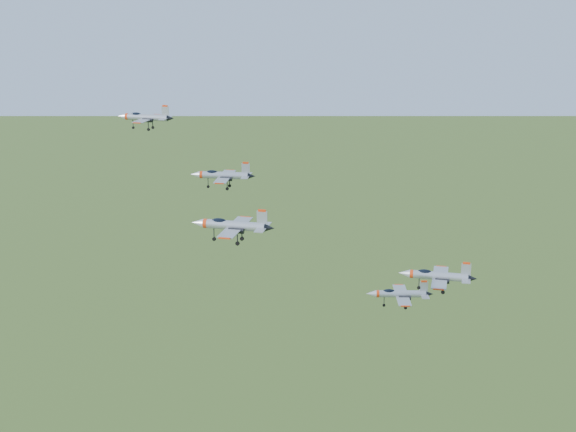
{
  "coord_description": "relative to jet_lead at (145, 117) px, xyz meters",
  "views": [
    {
      "loc": [
        7.88,
        -127.65,
        168.14
      ],
      "look_at": [
        -1.38,
        -4.32,
        130.96
      ],
      "focal_mm": 50.0,
      "sensor_mm": 36.0,
      "label": 1
    }
  ],
  "objects": [
    {
      "name": "jet_left_high",
      "position": [
        15.19,
        -10.81,
        -7.57
      ],
      "size": [
        10.94,
        9.03,
        2.93
      ],
      "rotation": [
        0.0,
        0.0,
        -0.05
      ],
      "color": "#9499A0"
    },
    {
      "name": "jet_left_low",
      "position": [
        45.06,
        -8.18,
        -28.71
      ],
      "size": [
        11.63,
        9.61,
        3.11
      ],
      "rotation": [
        0.0,
        0.0,
        0.06
      ],
      "color": "#9499A0"
    },
    {
      "name": "jet_right_low",
      "position": [
        49.92,
        -19.43,
        -20.92
      ],
      "size": [
        12.18,
        10.18,
        3.26
      ],
      "rotation": [
        0.0,
        0.0,
        -0.15
      ],
      "color": "#9499A0"
    },
    {
      "name": "jet_right_high",
      "position": [
        19.85,
        -32.42,
        -9.33
      ],
      "size": [
        12.08,
        10.11,
        3.23
      ],
      "rotation": [
        0.0,
        0.0,
        -0.16
      ],
      "color": "#9499A0"
    },
    {
      "name": "jet_lead",
      "position": [
        0.0,
        0.0,
        0.0
      ],
      "size": [
        10.71,
        8.97,
        2.87
      ],
      "rotation": [
        0.0,
        0.0,
        -0.17
      ],
      "color": "#9499A0"
    }
  ]
}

